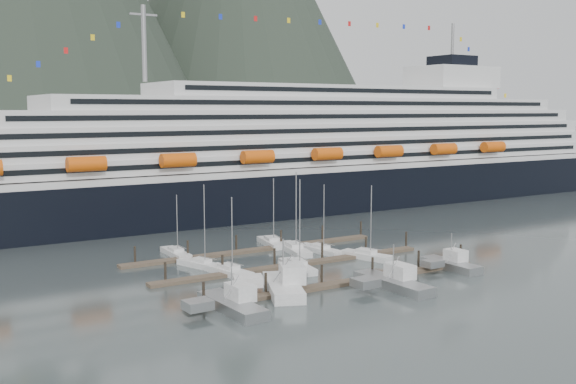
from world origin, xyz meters
name	(u,v)px	position (x,y,z in m)	size (l,w,h in m)	color
ground	(332,266)	(0.00, 0.00, 0.00)	(1600.00, 1600.00, 0.00)	#3F4A4A
cruise_ship	(303,160)	(30.03, 54.94, 12.04)	(210.00, 30.40, 50.30)	black
dock_near	(344,282)	(-4.93, -9.95, 0.31)	(48.18, 2.28, 3.20)	#4C3D31
dock_mid	(295,264)	(-4.93, 3.05, 0.31)	(48.18, 2.28, 3.20)	#4C3D31
dock_far	(255,250)	(-4.93, 16.05, 0.31)	(48.18, 2.28, 3.20)	#4C3D31
sailboat_a	(229,272)	(-16.23, 3.60, 0.41)	(4.30, 9.30, 12.19)	silver
sailboat_b	(201,265)	(-17.80, 10.02, 0.41)	(5.04, 9.20, 13.46)	silver
sailboat_c	(297,267)	(-5.85, 0.87, 0.43)	(4.23, 9.98, 14.53)	silver
sailboat_d	(320,250)	(4.25, 9.52, 0.39)	(3.61, 10.02, 12.23)	silver
sailboat_e	(176,253)	(-17.95, 19.99, 0.39)	(2.56, 9.07, 10.83)	silver
sailboat_f	(272,243)	(0.19, 18.97, 0.42)	(4.28, 9.60, 12.78)	silver
sailboat_g	(294,250)	(0.55, 12.05, 0.43)	(5.01, 11.35, 14.49)	silver
sailboat_h	(366,256)	(7.91, 1.42, 0.42)	(5.36, 9.43, 12.68)	silver
trawler_a	(231,304)	(-24.14, -12.76, 0.87)	(8.89, 12.32, 6.68)	#949799
trawler_b	(282,285)	(-14.58, -9.07, 1.00)	(10.95, 13.07, 8.14)	silver
trawler_c	(392,282)	(-0.43, -15.01, 0.87)	(9.32, 13.22, 6.66)	#949799
trawler_d	(450,264)	(14.47, -11.15, 0.82)	(7.68, 10.38, 6.10)	#949799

